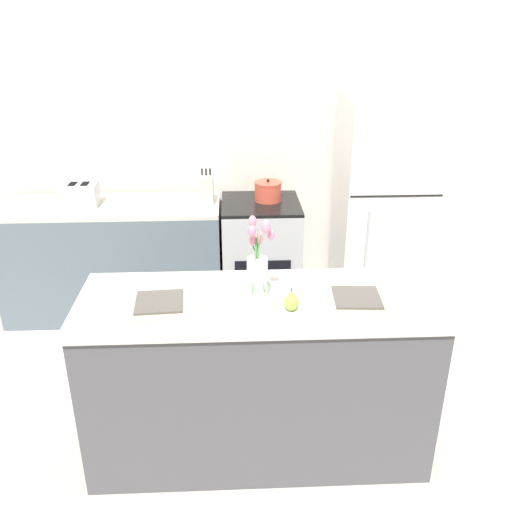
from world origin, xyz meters
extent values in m
plane|color=beige|center=(0.00, 0.00, 0.00)|extent=(10.00, 10.00, 0.00)
cube|color=silver|center=(0.00, 2.00, 1.35)|extent=(5.20, 0.08, 2.70)
cube|color=#4C4C51|center=(0.00, 0.00, 0.45)|extent=(1.76, 0.62, 0.91)
cube|color=beige|center=(0.00, 0.00, 0.92)|extent=(1.80, 0.66, 0.03)
cube|color=slate|center=(-1.06, 1.60, 0.44)|extent=(1.68, 0.60, 0.88)
cube|color=beige|center=(-1.06, 1.60, 0.90)|extent=(1.68, 0.60, 0.03)
cube|color=#B2B5B7|center=(0.10, 1.60, 0.44)|extent=(0.60, 0.60, 0.89)
cube|color=black|center=(0.10, 1.60, 0.90)|extent=(0.60, 0.60, 0.02)
cube|color=black|center=(0.10, 1.30, 0.41)|extent=(0.42, 0.01, 0.29)
cube|color=white|center=(1.05, 1.60, 0.85)|extent=(0.68, 0.64, 1.70)
cube|color=black|center=(1.05, 1.28, 1.05)|extent=(0.67, 0.01, 0.01)
cylinder|color=#B2B5B7|center=(0.86, 1.26, 0.58)|extent=(0.02, 0.02, 0.74)
cylinder|color=silver|center=(-0.01, 0.00, 1.05)|extent=(0.10, 0.10, 0.22)
cylinder|color=#569E4C|center=(0.01, 0.00, 1.14)|extent=(0.11, 0.03, 0.27)
ellipsoid|color=pink|center=(0.06, -0.02, 1.29)|extent=(0.03, 0.03, 0.05)
cylinder|color=#569E4C|center=(0.00, 0.02, 1.11)|extent=(0.02, 0.03, 0.23)
ellipsoid|color=pink|center=(0.00, 0.03, 1.25)|extent=(0.05, 0.05, 0.07)
cylinder|color=#569E4C|center=(-0.01, 0.01, 1.16)|extent=(0.04, 0.13, 0.30)
ellipsoid|color=pink|center=(-0.03, 0.07, 1.33)|extent=(0.04, 0.04, 0.06)
cylinder|color=#569E4C|center=(-0.01, 0.00, 1.12)|extent=(0.04, 0.01, 0.24)
ellipsoid|color=pink|center=(-0.03, 0.00, 1.26)|extent=(0.03, 0.03, 0.05)
cylinder|color=#569E4C|center=(-0.02, -0.02, 1.15)|extent=(0.04, 0.07, 0.31)
ellipsoid|color=pink|center=(-0.03, -0.05, 1.32)|extent=(0.04, 0.04, 0.06)
cylinder|color=#569E4C|center=(0.00, -0.01, 1.16)|extent=(0.06, 0.08, 0.32)
ellipsoid|color=pink|center=(0.03, -0.05, 1.34)|extent=(0.04, 0.04, 0.06)
ellipsoid|color=#9EBC47|center=(0.15, -0.12, 0.98)|extent=(0.07, 0.07, 0.08)
cone|color=#9EBC47|center=(0.15, -0.12, 1.03)|extent=(0.04, 0.04, 0.03)
cylinder|color=brown|center=(0.15, -0.12, 1.05)|extent=(0.01, 0.01, 0.02)
cube|color=beige|center=(-0.48, -0.04, 0.95)|extent=(0.34, 0.34, 0.01)
cube|color=#514C47|center=(-0.48, -0.04, 0.96)|extent=(0.24, 0.24, 0.01)
cube|color=beige|center=(0.48, -0.04, 0.95)|extent=(0.34, 0.34, 0.01)
cube|color=#514C47|center=(0.48, -0.04, 0.96)|extent=(0.24, 0.24, 0.01)
cube|color=#B7BABC|center=(-1.26, 1.58, 1.00)|extent=(0.26, 0.18, 0.17)
cube|color=black|center=(-1.30, 1.58, 1.08)|extent=(0.05, 0.11, 0.01)
cube|color=black|center=(-1.21, 1.58, 1.08)|extent=(0.05, 0.11, 0.01)
cube|color=black|center=(-1.40, 1.58, 1.02)|extent=(0.02, 0.02, 0.02)
cylinder|color=#CC4C38|center=(0.16, 1.64, 0.98)|extent=(0.21, 0.21, 0.14)
cylinder|color=#CC4C38|center=(0.16, 1.64, 1.05)|extent=(0.21, 0.21, 0.01)
sphere|color=black|center=(0.16, 1.64, 1.07)|extent=(0.02, 0.02, 0.02)
cube|color=beige|center=(-0.31, 1.60, 1.02)|extent=(0.10, 0.14, 0.22)
cylinder|color=black|center=(-0.34, 1.60, 1.16)|extent=(0.01, 0.01, 0.05)
cylinder|color=black|center=(-0.31, 1.60, 1.16)|extent=(0.01, 0.01, 0.05)
cylinder|color=black|center=(-0.28, 1.60, 1.16)|extent=(0.01, 0.01, 0.05)
camera|label=1|loc=(-0.12, -2.36, 2.22)|focal=38.00mm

